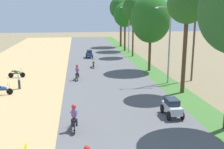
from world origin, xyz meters
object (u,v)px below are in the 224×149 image
at_px(median_tree_third, 151,19).
at_px(motorbike_ahead_third, 74,118).
at_px(parked_motorbike_second, 2,89).
at_px(pedestrian_on_shoulder, 19,79).
at_px(median_tree_second, 187,5).
at_px(car_hatchback_silver, 172,107).
at_px(median_tree_fourth, 133,8).
at_px(motorbike_ahead_fifth, 93,64).
at_px(motorbike_ahead_fourth, 77,73).
at_px(median_tree_fifth, 125,15).
at_px(streetlamp_near, 170,39).
at_px(median_tree_sixth, 121,8).
at_px(streetlamp_mid, 129,26).
at_px(car_hatchback_blue, 89,53).
at_px(parked_motorbike_third, 17,73).
at_px(utility_pole_near, 194,37).

distance_m(median_tree_third, motorbike_ahead_third, 19.26).
relative_size(parked_motorbike_second, pedestrian_on_shoulder, 1.11).
xyz_separation_m(parked_motorbike_second, motorbike_ahead_third, (6.18, -8.02, 0.30)).
relative_size(median_tree_second, car_hatchback_silver, 4.64).
relative_size(median_tree_fourth, motorbike_ahead_fifth, 5.33).
distance_m(pedestrian_on_shoulder, motorbike_ahead_third, 11.04).
height_order(motorbike_ahead_third, motorbike_ahead_fourth, same).
relative_size(median_tree_fifth, streetlamp_near, 1.15).
distance_m(median_tree_fifth, car_hatchback_silver, 32.73).
bearing_deg(median_tree_sixth, car_hatchback_silver, -94.10).
bearing_deg(motorbike_ahead_fifth, median_tree_second, -59.51).
bearing_deg(parked_motorbike_second, motorbike_ahead_fourth, 34.69).
bearing_deg(motorbike_ahead_third, streetlamp_mid, 73.22).
relative_size(parked_motorbike_second, median_tree_fourth, 0.19).
bearing_deg(parked_motorbike_second, car_hatchback_blue, 65.46).
height_order(median_tree_third, median_tree_sixth, median_tree_sixth).
xyz_separation_m(parked_motorbike_second, streetlamp_mid, (15.49, 22.84, 4.10)).
xyz_separation_m(median_tree_second, motorbike_ahead_fourth, (-9.24, 5.79, -6.76)).
bearing_deg(streetlamp_mid, car_hatchback_silver, -95.21).
bearing_deg(motorbike_ahead_fourth, streetlamp_mid, 63.79).
distance_m(car_hatchback_blue, motorbike_ahead_third, 26.50).
bearing_deg(parked_motorbike_third, pedestrian_on_shoulder, -76.06).
bearing_deg(car_hatchback_blue, pedestrian_on_shoulder, -113.79).
relative_size(streetlamp_mid, car_hatchback_silver, 3.99).
bearing_deg(median_tree_second, motorbike_ahead_third, -144.85).
height_order(pedestrian_on_shoulder, median_tree_second, median_tree_second).
xyz_separation_m(car_hatchback_silver, motorbike_ahead_fourth, (-6.36, 11.12, 0.11)).
distance_m(pedestrian_on_shoulder, streetlamp_mid, 25.82).
relative_size(median_tree_fourth, streetlamp_mid, 1.20).
bearing_deg(median_tree_second, motorbike_ahead_fourth, 147.91).
relative_size(median_tree_fourth, motorbike_ahead_fourth, 5.33).
height_order(median_tree_fifth, streetlamp_near, median_tree_fifth).
xyz_separation_m(median_tree_second, car_hatchback_blue, (-7.29, 19.72, -6.87)).
distance_m(streetlamp_near, motorbike_ahead_third, 14.19).
xyz_separation_m(motorbike_ahead_fourth, motorbike_ahead_fifth, (2.11, 6.32, -0.28)).
bearing_deg(car_hatchback_silver, motorbike_ahead_fifth, 103.71).
bearing_deg(median_tree_fourth, motorbike_ahead_fourth, -121.73).
height_order(median_tree_second, car_hatchback_silver, median_tree_second).
bearing_deg(streetlamp_mid, streetlamp_near, -90.00).
relative_size(median_tree_fifth, streetlamp_mid, 1.09).
distance_m(car_hatchback_silver, car_hatchback_blue, 25.43).
relative_size(median_tree_second, motorbike_ahead_third, 5.16).
relative_size(median_tree_sixth, motorbike_ahead_fifth, 5.61).
height_order(pedestrian_on_shoulder, median_tree_fifth, median_tree_fifth).
distance_m(parked_motorbike_third, median_tree_fourth, 21.12).
distance_m(median_tree_sixth, car_hatchback_silver, 39.17).
bearing_deg(parked_motorbike_second, median_tree_third, 28.03).
height_order(utility_pole_near, car_hatchback_silver, utility_pole_near).
relative_size(median_tree_fourth, motorbike_ahead_third, 5.33).
xyz_separation_m(utility_pole_near, car_hatchback_blue, (-9.94, 15.58, -3.79)).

